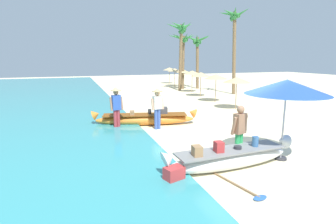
{
  "coord_description": "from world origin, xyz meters",
  "views": [
    {
      "loc": [
        -5.29,
        -7.17,
        2.99
      ],
      "look_at": [
        -1.81,
        2.5,
        0.9
      ],
      "focal_mm": 28.38,
      "sensor_mm": 36.0,
      "label": 1
    }
  ],
  "objects_px": {
    "person_vendor_assistant": "(116,105)",
    "boat_white_foreground": "(230,158)",
    "boat_orange_midground": "(145,119)",
    "patio_umbrella_large": "(287,87)",
    "person_vendor_hatted": "(157,106)",
    "palm_tree_mid_cluster": "(234,26)",
    "cooler_box": "(174,175)",
    "palm_tree_leaning_seaward": "(181,34)",
    "palm_tree_tall_inland": "(198,45)",
    "person_tourist_customer": "(239,130)",
    "paddle": "(243,188)",
    "palm_tree_far_behind": "(183,43)"
  },
  "relations": [
    {
      "from": "palm_tree_tall_inland",
      "to": "cooler_box",
      "type": "distance_m",
      "value": 21.14
    },
    {
      "from": "palm_tree_leaning_seaward",
      "to": "person_tourist_customer",
      "type": "bearing_deg",
      "value": -106.75
    },
    {
      "from": "boat_white_foreground",
      "to": "person_vendor_hatted",
      "type": "bearing_deg",
      "value": 97.93
    },
    {
      "from": "palm_tree_leaning_seaward",
      "to": "boat_white_foreground",
      "type": "bearing_deg",
      "value": -108.03
    },
    {
      "from": "boat_white_foreground",
      "to": "boat_orange_midground",
      "type": "relative_size",
      "value": 0.87
    },
    {
      "from": "boat_white_foreground",
      "to": "palm_tree_leaning_seaward",
      "type": "relative_size",
      "value": 0.65
    },
    {
      "from": "boat_orange_midground",
      "to": "patio_umbrella_large",
      "type": "distance_m",
      "value": 6.4
    },
    {
      "from": "person_tourist_customer",
      "to": "boat_orange_midground",
      "type": "bearing_deg",
      "value": 106.26
    },
    {
      "from": "boat_orange_midground",
      "to": "palm_tree_far_behind",
      "type": "bearing_deg",
      "value": 60.58
    },
    {
      "from": "patio_umbrella_large",
      "to": "cooler_box",
      "type": "distance_m",
      "value": 4.1
    },
    {
      "from": "person_vendor_hatted",
      "to": "cooler_box",
      "type": "xyz_separation_m",
      "value": [
        -1.13,
        -4.92,
        -0.82
      ]
    },
    {
      "from": "person_tourist_customer",
      "to": "cooler_box",
      "type": "height_order",
      "value": "person_tourist_customer"
    },
    {
      "from": "person_tourist_customer",
      "to": "person_vendor_assistant",
      "type": "distance_m",
      "value": 5.57
    },
    {
      "from": "patio_umbrella_large",
      "to": "palm_tree_leaning_seaward",
      "type": "distance_m",
      "value": 17.72
    },
    {
      "from": "person_vendor_hatted",
      "to": "palm_tree_tall_inland",
      "type": "distance_m",
      "value": 16.23
    },
    {
      "from": "boat_orange_midground",
      "to": "palm_tree_leaning_seaward",
      "type": "height_order",
      "value": "palm_tree_leaning_seaward"
    },
    {
      "from": "patio_umbrella_large",
      "to": "cooler_box",
      "type": "xyz_separation_m",
      "value": [
        -3.57,
        -0.35,
        -1.97
      ]
    },
    {
      "from": "person_vendor_hatted",
      "to": "palm_tree_leaning_seaward",
      "type": "xyz_separation_m",
      "value": [
        6.21,
        12.49,
        4.08
      ]
    },
    {
      "from": "palm_tree_mid_cluster",
      "to": "cooler_box",
      "type": "xyz_separation_m",
      "value": [
        -10.41,
        -13.6,
        -5.37
      ]
    },
    {
      "from": "boat_orange_midground",
      "to": "palm_tree_tall_inland",
      "type": "height_order",
      "value": "palm_tree_tall_inland"
    },
    {
      "from": "person_vendor_hatted",
      "to": "person_tourist_customer",
      "type": "bearing_deg",
      "value": -74.31
    },
    {
      "from": "person_vendor_assistant",
      "to": "boat_white_foreground",
      "type": "bearing_deg",
      "value": -66.45
    },
    {
      "from": "boat_orange_midground",
      "to": "person_vendor_hatted",
      "type": "xyz_separation_m",
      "value": [
        0.3,
        -0.89,
        0.74
      ]
    },
    {
      "from": "boat_white_foreground",
      "to": "palm_tree_far_behind",
      "type": "xyz_separation_m",
      "value": [
        6.28,
        18.32,
        4.11
      ]
    },
    {
      "from": "boat_white_foreground",
      "to": "cooler_box",
      "type": "distance_m",
      "value": 1.8
    },
    {
      "from": "person_vendor_hatted",
      "to": "palm_tree_far_behind",
      "type": "distance_m",
      "value": 15.73
    },
    {
      "from": "palm_tree_tall_inland",
      "to": "boat_white_foreground",
      "type": "bearing_deg",
      "value": -113.13
    },
    {
      "from": "person_vendor_hatted",
      "to": "person_tourist_customer",
      "type": "relative_size",
      "value": 1.06
    },
    {
      "from": "person_vendor_hatted",
      "to": "palm_tree_leaning_seaward",
      "type": "distance_m",
      "value": 14.54
    },
    {
      "from": "paddle",
      "to": "cooler_box",
      "type": "bearing_deg",
      "value": 147.54
    },
    {
      "from": "person_tourist_customer",
      "to": "palm_tree_tall_inland",
      "type": "xyz_separation_m",
      "value": [
        7.2,
        17.72,
        3.34
      ]
    },
    {
      "from": "patio_umbrella_large",
      "to": "palm_tree_leaning_seaward",
      "type": "xyz_separation_m",
      "value": [
        3.77,
        17.07,
        2.92
      ]
    },
    {
      "from": "person_tourist_customer",
      "to": "cooler_box",
      "type": "distance_m",
      "value": 2.53
    },
    {
      "from": "person_vendor_assistant",
      "to": "boat_orange_midground",
      "type": "bearing_deg",
      "value": 12.49
    },
    {
      "from": "boat_white_foreground",
      "to": "patio_umbrella_large",
      "type": "height_order",
      "value": "patio_umbrella_large"
    },
    {
      "from": "person_vendor_hatted",
      "to": "patio_umbrella_large",
      "type": "height_order",
      "value": "patio_umbrella_large"
    },
    {
      "from": "boat_white_foreground",
      "to": "patio_umbrella_large",
      "type": "xyz_separation_m",
      "value": [
        1.8,
        0.04,
        1.87
      ]
    },
    {
      "from": "boat_orange_midground",
      "to": "person_vendor_assistant",
      "type": "relative_size",
      "value": 2.62
    },
    {
      "from": "palm_tree_leaning_seaward",
      "to": "cooler_box",
      "type": "xyz_separation_m",
      "value": [
        -7.34,
        -17.41,
        -4.89
      ]
    },
    {
      "from": "person_tourist_customer",
      "to": "cooler_box",
      "type": "bearing_deg",
      "value": -162.98
    },
    {
      "from": "patio_umbrella_large",
      "to": "boat_white_foreground",
      "type": "bearing_deg",
      "value": -178.61
    },
    {
      "from": "palm_tree_mid_cluster",
      "to": "cooler_box",
      "type": "bearing_deg",
      "value": -127.45
    },
    {
      "from": "palm_tree_mid_cluster",
      "to": "palm_tree_leaning_seaward",
      "type": "bearing_deg",
      "value": 128.81
    },
    {
      "from": "boat_white_foreground",
      "to": "boat_orange_midground",
      "type": "bearing_deg",
      "value": 99.77
    },
    {
      "from": "person_tourist_customer",
      "to": "palm_tree_tall_inland",
      "type": "distance_m",
      "value": 19.42
    },
    {
      "from": "palm_tree_far_behind",
      "to": "boat_white_foreground",
      "type": "bearing_deg",
      "value": -108.92
    },
    {
      "from": "person_tourist_customer",
      "to": "palm_tree_leaning_seaward",
      "type": "distance_m",
      "value": 17.93
    },
    {
      "from": "palm_tree_mid_cluster",
      "to": "person_vendor_hatted",
      "type": "bearing_deg",
      "value": -136.93
    },
    {
      "from": "person_tourist_customer",
      "to": "person_vendor_assistant",
      "type": "bearing_deg",
      "value": 120.32
    },
    {
      "from": "boat_white_foreground",
      "to": "person_tourist_customer",
      "type": "bearing_deg",
      "value": 36.79
    }
  ]
}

